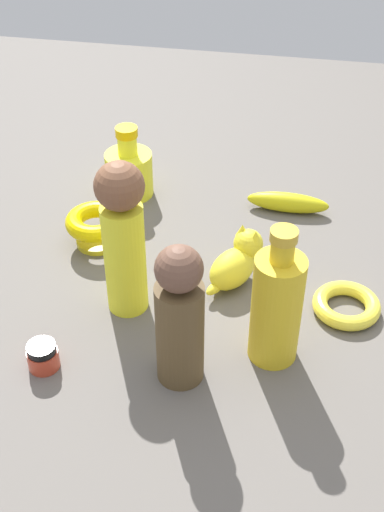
{
  "coord_description": "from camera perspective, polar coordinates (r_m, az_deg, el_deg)",
  "views": [
    {
      "loc": [
        -0.83,
        -0.16,
        0.72
      ],
      "look_at": [
        0.0,
        0.0,
        0.05
      ],
      "focal_mm": 46.97,
      "sensor_mm": 36.0,
      "label": 1
    }
  ],
  "objects": [
    {
      "name": "bangle",
      "position": [
        1.08,
        13.01,
        -4.1
      ],
      "size": [
        0.11,
        0.11,
        0.02
      ],
      "primitive_type": "torus",
      "color": "yellow",
      "rests_on": "ground"
    },
    {
      "name": "bottle_tall",
      "position": [
        0.93,
        7.22,
        -4.24
      ],
      "size": [
        0.07,
        0.07,
        0.22
      ],
      "color": "yellow",
      "rests_on": "ground"
    },
    {
      "name": "person_figure_adult",
      "position": [
        0.99,
        -5.88,
        1.73
      ],
      "size": [
        0.07,
        0.07,
        0.26
      ],
      "color": "yellow",
      "rests_on": "ground"
    },
    {
      "name": "nail_polish_jar",
      "position": [
        0.98,
        -12.59,
        -8.31
      ],
      "size": [
        0.05,
        0.05,
        0.04
      ],
      "color": "#BB3B25",
      "rests_on": "ground"
    },
    {
      "name": "ground",
      "position": [
        1.11,
        0.0,
        -2.21
      ],
      "size": [
        2.0,
        2.0,
        0.0
      ],
      "primitive_type": "plane",
      "color": "#5B5651"
    },
    {
      "name": "bottle_short",
      "position": [
        1.3,
        -5.38,
        7.25
      ],
      "size": [
        0.09,
        0.09,
        0.14
      ],
      "color": "yellow",
      "rests_on": "ground"
    },
    {
      "name": "person_figure_child",
      "position": [
        0.89,
        -1.06,
        -5.25
      ],
      "size": [
        0.09,
        0.09,
        0.22
      ],
      "color": "brown",
      "rests_on": "ground"
    },
    {
      "name": "cat_figurine",
      "position": [
        1.09,
        3.8,
        -0.49
      ],
      "size": [
        0.12,
        0.1,
        0.09
      ],
      "color": "yellow",
      "rests_on": "ground"
    },
    {
      "name": "bowl",
      "position": [
        1.18,
        -8.18,
        2.69
      ],
      "size": [
        0.11,
        0.11,
        0.06
      ],
      "color": "gold",
      "rests_on": "ground"
    },
    {
      "name": "banana",
      "position": [
        1.28,
        8.16,
        4.54
      ],
      "size": [
        0.04,
        0.15,
        0.04
      ],
      "primitive_type": "ellipsoid",
      "rotation": [
        0.0,
        0.0,
        4.7
      ],
      "color": "gold",
      "rests_on": "ground"
    }
  ]
}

